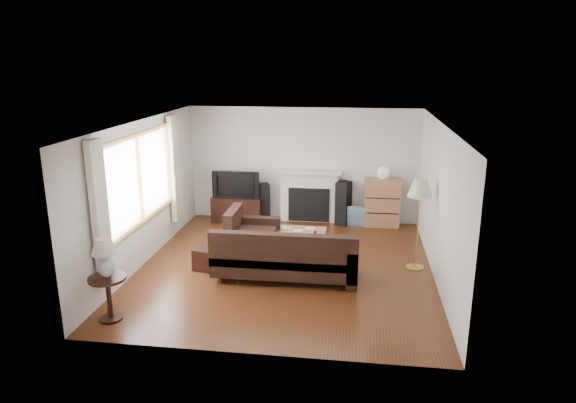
# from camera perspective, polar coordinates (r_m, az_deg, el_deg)

# --- Properties ---
(room) EXTENTS (5.10, 5.60, 2.54)m
(room) POSITION_cam_1_polar(r_m,az_deg,el_deg) (8.59, -0.27, 0.43)
(room) COLOR #522712
(room) RESTS_ON ground
(window) EXTENTS (0.12, 2.74, 1.54)m
(window) POSITION_cam_1_polar(r_m,az_deg,el_deg) (9.00, -16.11, 2.48)
(window) COLOR olive
(window) RESTS_ON room
(curtain_near) EXTENTS (0.10, 0.35, 2.10)m
(curtain_near) POSITION_cam_1_polar(r_m,az_deg,el_deg) (7.70, -20.16, -1.23)
(curtain_near) COLOR silver
(curtain_near) RESTS_ON room
(curtain_far) EXTENTS (0.10, 0.35, 2.10)m
(curtain_far) POSITION_cam_1_polar(r_m,az_deg,el_deg) (10.39, -12.47, 3.59)
(curtain_far) COLOR silver
(curtain_far) RESTS_ON room
(fireplace) EXTENTS (1.40, 0.26, 1.15)m
(fireplace) POSITION_cam_1_polar(r_m,az_deg,el_deg) (11.28, 2.37, 0.60)
(fireplace) COLOR white
(fireplace) RESTS_ON room
(tv_stand) EXTENTS (1.10, 0.49, 0.55)m
(tv_stand) POSITION_cam_1_polar(r_m,az_deg,el_deg) (11.46, -5.62, -0.79)
(tv_stand) COLOR black
(tv_stand) RESTS_ON ground
(television) EXTENTS (1.04, 0.14, 0.60)m
(television) POSITION_cam_1_polar(r_m,az_deg,el_deg) (11.31, -5.69, 2.00)
(television) COLOR black
(television) RESTS_ON tv_stand
(speaker_left) EXTENTS (0.32, 0.35, 0.85)m
(speaker_left) POSITION_cam_1_polar(r_m,az_deg,el_deg) (11.37, -2.70, -0.09)
(speaker_left) COLOR black
(speaker_left) RESTS_ON ground
(speaker_right) EXTENTS (0.36, 0.39, 0.95)m
(speaker_right) POSITION_cam_1_polar(r_m,az_deg,el_deg) (11.15, 6.17, -0.19)
(speaker_right) COLOR black
(speaker_right) RESTS_ON ground
(bookshelf) EXTENTS (0.76, 0.36, 1.04)m
(bookshelf) POSITION_cam_1_polar(r_m,az_deg,el_deg) (11.16, 10.40, -0.12)
(bookshelf) COLOR #9F6F4A
(bookshelf) RESTS_ON ground
(globe_lamp) EXTENTS (0.27, 0.27, 0.27)m
(globe_lamp) POSITION_cam_1_polar(r_m,az_deg,el_deg) (11.00, 10.56, 3.15)
(globe_lamp) COLOR white
(globe_lamp) RESTS_ON bookshelf
(sectional_sofa) EXTENTS (2.55, 1.86, 0.82)m
(sectional_sofa) POSITION_cam_1_polar(r_m,az_deg,el_deg) (8.44, -0.23, -5.87)
(sectional_sofa) COLOR black
(sectional_sofa) RESTS_ON ground
(coffee_table) EXTENTS (1.04, 0.58, 0.40)m
(coffee_table) POSITION_cam_1_polar(r_m,az_deg,el_deg) (9.69, 1.14, -4.29)
(coffee_table) COLOR #996649
(coffee_table) RESTS_ON ground
(footstool) EXTENTS (0.53, 0.53, 0.37)m
(footstool) POSITION_cam_1_polar(r_m,az_deg,el_deg) (8.98, -8.72, -6.22)
(footstool) COLOR black
(footstool) RESTS_ON ground
(floor_lamp) EXTENTS (0.47, 0.47, 1.58)m
(floor_lamp) POSITION_cam_1_polar(r_m,az_deg,el_deg) (8.94, 14.21, -2.53)
(floor_lamp) COLOR gold
(floor_lamp) RESTS_ON ground
(side_table) EXTENTS (0.51, 0.51, 0.64)m
(side_table) POSITION_cam_1_polar(r_m,az_deg,el_deg) (7.59, -19.26, -10.13)
(side_table) COLOR black
(side_table) RESTS_ON ground
(table_lamp) EXTENTS (0.34, 0.34, 0.55)m
(table_lamp) POSITION_cam_1_polar(r_m,az_deg,el_deg) (7.36, -19.68, -5.97)
(table_lamp) COLOR silver
(table_lamp) RESTS_ON side_table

